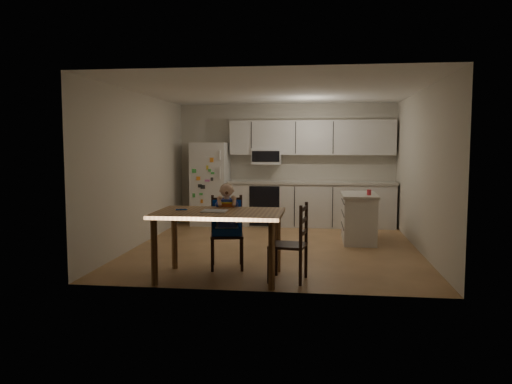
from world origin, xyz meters
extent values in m
cube|color=olive|center=(0.00, 0.00, -0.01)|extent=(4.50, 5.00, 0.01)
cube|color=beige|center=(0.00, 2.50, 1.25)|extent=(4.50, 0.02, 2.50)
cube|color=beige|center=(-2.25, 0.00, 1.25)|extent=(0.02, 5.00, 2.50)
cube|color=beige|center=(2.25, 0.00, 1.25)|extent=(0.02, 5.00, 2.50)
cube|color=white|center=(0.00, 0.00, 2.50)|extent=(4.50, 5.00, 0.01)
cube|color=silver|center=(-1.55, 2.15, 0.85)|extent=(0.72, 0.70, 1.70)
cube|color=silver|center=(0.53, 2.20, 0.43)|extent=(3.34, 0.60, 0.86)
cube|color=beige|center=(0.53, 2.19, 0.89)|extent=(3.37, 0.62, 0.05)
cube|color=black|center=(-0.39, 1.89, 0.43)|extent=(0.60, 0.02, 0.80)
cube|color=silver|center=(0.53, 2.33, 1.80)|extent=(3.34, 0.34, 0.70)
cube|color=silver|center=(-0.39, 2.30, 1.42)|extent=(0.60, 0.38, 0.33)
cube|color=silver|center=(1.37, 0.64, 0.39)|extent=(0.53, 1.06, 0.78)
cube|color=beige|center=(1.37, 0.64, 0.80)|extent=(0.58, 1.11, 0.04)
cylinder|color=red|center=(1.52, 0.45, 0.87)|extent=(0.07, 0.07, 0.09)
cube|color=brown|center=(-0.53, -2.00, 0.81)|extent=(1.56, 1.00, 0.04)
cylinder|color=brown|center=(-1.22, -2.41, 0.40)|extent=(0.08, 0.08, 0.79)
cylinder|color=brown|center=(-1.22, -1.59, 0.40)|extent=(0.08, 0.08, 0.79)
cylinder|color=brown|center=(0.17, -2.41, 0.40)|extent=(0.08, 0.08, 0.79)
cylinder|color=brown|center=(0.17, -1.59, 0.40)|extent=(0.08, 0.08, 0.79)
cube|color=silver|center=(-0.58, -2.00, 0.84)|extent=(0.30, 0.26, 0.01)
cylinder|color=#0A3CB8|center=(-1.03, -1.94, 0.84)|extent=(0.12, 0.06, 0.02)
cube|color=black|center=(-0.53, -1.48, 0.44)|extent=(0.50, 0.50, 0.03)
cube|color=black|center=(-0.68, -1.70, 0.21)|extent=(0.04, 0.04, 0.43)
cube|color=black|center=(-0.75, -1.32, 0.21)|extent=(0.04, 0.04, 0.43)
cube|color=black|center=(-0.30, -1.63, 0.21)|extent=(0.04, 0.04, 0.43)
cube|color=black|center=(-0.37, -1.25, 0.21)|extent=(0.04, 0.04, 0.43)
cube|color=black|center=(-0.56, -1.29, 0.71)|extent=(0.43, 0.12, 0.51)
cube|color=#0A3CB8|center=(-0.53, -1.48, 0.51)|extent=(0.45, 0.41, 0.10)
cube|color=#0A3CB8|center=(-0.55, -1.34, 0.73)|extent=(0.39, 0.13, 0.35)
cube|color=#4E89C9|center=(-0.52, -1.50, 0.57)|extent=(0.35, 0.31, 0.02)
cube|color=#2029A6|center=(-0.53, -1.47, 0.80)|extent=(0.25, 0.18, 0.26)
cube|color=#E05722|center=(-0.52, -1.53, 0.79)|extent=(0.19, 0.05, 0.20)
sphere|color=beige|center=(-0.53, -1.48, 1.05)|extent=(0.20, 0.20, 0.17)
ellipsoid|color=olive|center=(-0.53, -1.48, 1.07)|extent=(0.20, 0.19, 0.14)
cube|color=black|center=(0.32, -2.00, 0.43)|extent=(0.48, 0.48, 0.03)
cube|color=black|center=(0.16, -1.78, 0.21)|extent=(0.04, 0.04, 0.42)
cube|color=black|center=(0.54, -1.84, 0.21)|extent=(0.04, 0.04, 0.42)
cube|color=black|center=(0.11, -2.16, 0.21)|extent=(0.04, 0.04, 0.42)
cube|color=black|center=(0.49, -2.21, 0.21)|extent=(0.04, 0.04, 0.42)
cube|color=black|center=(0.51, -2.02, 0.70)|extent=(0.09, 0.42, 0.50)
camera|label=1|loc=(0.69, -7.96, 1.65)|focal=35.00mm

